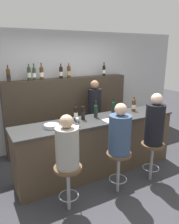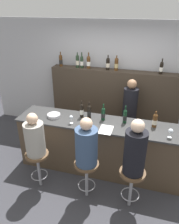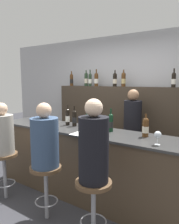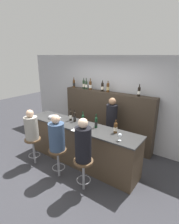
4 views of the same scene
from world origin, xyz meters
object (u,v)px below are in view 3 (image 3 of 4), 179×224
(bar_stool_middle, at_px, (46,178))
(wine_glass_1, at_px, (158,135))
(bar_stool_right, at_px, (93,194))
(metal_bowl, at_px, (40,121))
(wine_bottle_counter_1, at_px, (74,118))
(wine_bottle_backbar_1, at_px, (86,79))
(guest_seated_middle, at_px, (45,140))
(wine_bottle_backbar_6, at_px, (174,80))
(wine_bottle_backbar_2, at_px, (90,80))
(wine_glass_0, at_px, (51,120))
(wine_bottle_counter_0, at_px, (68,117))
(wine_bottle_counter_3, at_px, (111,122))
(wine_bottle_counter_2, at_px, (88,120))
(bartender, at_px, (132,140))
(wine_bottle_counter_4, at_px, (146,127))
(wine_bottle_backbar_3, at_px, (96,79))
(wine_bottle_backbar_4, at_px, (115,80))
(wine_bottle_backbar_5, at_px, (123,79))
(guest_seated_left, at_px, (2,132))
(bar_stool_left, at_px, (4,163))
(guest_seated_right, at_px, (94,146))
(wine_bottle_backbar_0, at_px, (72,80))

(bar_stool_middle, bearing_deg, wine_glass_1, 24.76)
(bar_stool_right, bearing_deg, metal_bowl, 156.12)
(wine_bottle_counter_1, distance_m, wine_bottle_backbar_1, 1.44)
(guest_seated_middle, bearing_deg, wine_bottle_backbar_6, 63.88)
(wine_bottle_backbar_2, distance_m, wine_glass_0, 1.57)
(wine_bottle_counter_0, distance_m, wine_bottle_counter_3, 0.78)
(wine_bottle_counter_2, height_order, bartender, bartender)
(wine_bottle_counter_1, height_order, bartender, bartender)
(wine_bottle_counter_4, height_order, wine_glass_1, wine_bottle_counter_4)
(wine_bottle_counter_2, relative_size, bar_stool_right, 0.46)
(wine_bottle_counter_2, relative_size, wine_bottle_backbar_3, 0.91)
(wine_bottle_backbar_1, xyz_separation_m, wine_bottle_backbar_4, (0.68, 0.00, -0.01))
(wine_bottle_counter_1, height_order, bar_stool_right, wine_bottle_counter_1)
(wine_glass_1, relative_size, guest_seated_middle, 0.20)
(wine_bottle_backbar_5, relative_size, guest_seated_left, 0.43)
(wine_glass_0, bearing_deg, wine_bottle_backbar_3, 94.31)
(wine_glass_1, xyz_separation_m, bar_stool_left, (-2.03, -0.54, -0.59))
(wine_bottle_counter_2, height_order, bar_stool_middle, wine_bottle_counter_2)
(wine_bottle_backbar_2, distance_m, wine_bottle_backbar_4, 0.58)
(wine_bottle_counter_3, relative_size, wine_bottle_backbar_3, 0.94)
(wine_bottle_counter_1, relative_size, guest_seated_left, 0.43)
(wine_glass_0, bearing_deg, wine_bottle_backbar_4, 77.50)
(metal_bowl, distance_m, bar_stool_right, 1.75)
(wine_bottle_counter_4, xyz_separation_m, wine_bottle_backbar_4, (-1.06, 1.16, 0.60))
(wine_bottle_backbar_2, distance_m, bartender, 1.59)
(bar_stool_left, bearing_deg, guest_seated_middle, 0.00)
(metal_bowl, distance_m, guest_seated_middle, 1.07)
(wine_bottle_counter_2, bearing_deg, bar_stool_middle, -94.48)
(bar_stool_right, bearing_deg, guest_seated_right, 0.00)
(wine_bottle_counter_2, relative_size, guest_seated_left, 0.42)
(guest_seated_middle, bearing_deg, metal_bowl, 140.65)
(wine_bottle_counter_0, height_order, wine_glass_1, wine_bottle_counter_0)
(wine_bottle_backbar_1, distance_m, guest_seated_middle, 2.25)
(wine_bottle_backbar_1, bearing_deg, guest_seated_right, -52.77)
(wine_bottle_counter_3, xyz_separation_m, wine_bottle_backbar_0, (-1.64, 1.16, 0.59))
(wine_bottle_counter_1, bearing_deg, wine_bottle_counter_2, -0.00)
(wine_glass_0, bearing_deg, wine_bottle_counter_0, 69.18)
(wine_bottle_backbar_6, distance_m, metal_bowl, 2.31)
(wine_bottle_backbar_4, relative_size, guest_seated_right, 0.36)
(wine_bottle_backbar_2, relative_size, wine_bottle_backbar_4, 1.07)
(wine_bottle_counter_3, xyz_separation_m, wine_bottle_backbar_6, (0.52, 1.16, 0.59))
(wine_bottle_backbar_1, bearing_deg, wine_glass_1, -35.84)
(wine_bottle_backbar_4, xyz_separation_m, guest_seated_right, (0.82, -1.97, -0.68))
(wine_bottle_backbar_3, height_order, guest_seated_middle, wine_bottle_backbar_3)
(bar_stool_left, bearing_deg, wine_bottle_backbar_0, 99.78)
(wine_bottle_counter_4, distance_m, wine_bottle_backbar_0, 2.50)
(wine_bottle_counter_2, relative_size, wine_bottle_backbar_5, 0.98)
(wine_bottle_counter_2, bearing_deg, wine_bottle_backbar_4, 98.97)
(wine_bottle_counter_3, relative_size, wine_bottle_counter_4, 1.11)
(metal_bowl, height_order, guest_seated_middle, guest_seated_middle)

